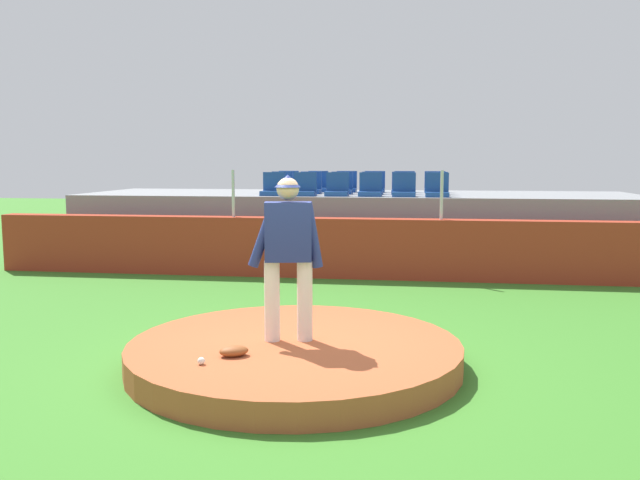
{
  "coord_description": "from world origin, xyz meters",
  "views": [
    {
      "loc": [
        1.29,
        -6.96,
        2.27
      ],
      "look_at": [
        0.0,
        1.97,
        1.18
      ],
      "focal_mm": 36.77,
      "sensor_mm": 36.0,
      "label": 1
    }
  ],
  "objects_px": {
    "pitcher": "(288,245)",
    "stadium_chair_14": "(346,186)",
    "stadium_chair_12": "(288,185)",
    "stadium_chair_8": "(342,187)",
    "stadium_chair_5": "(437,189)",
    "stadium_chair_13": "(318,185)",
    "stadium_chair_10": "(403,187)",
    "stadium_chair_9": "(372,187)",
    "stadium_chair_4": "(404,189)",
    "stadium_chair_0": "(273,188)",
    "fielding_glove": "(234,351)",
    "stadium_chair_7": "(311,187)",
    "stadium_chair_11": "(437,188)",
    "stadium_chair_3": "(370,189)",
    "stadium_chair_2": "(337,189)",
    "stadium_chair_6": "(282,187)",
    "stadium_chair_15": "(375,186)",
    "baseball": "(201,361)",
    "stadium_chair_16": "(404,186)",
    "stadium_chair_17": "(435,186)",
    "stadium_chair_1": "(305,188)"
  },
  "relations": [
    {
      "from": "stadium_chair_3",
      "to": "stadium_chair_13",
      "type": "distance_m",
      "value": 2.24
    },
    {
      "from": "stadium_chair_3",
      "to": "stadium_chair_9",
      "type": "height_order",
      "value": "same"
    },
    {
      "from": "fielding_glove",
      "to": "stadium_chair_3",
      "type": "bearing_deg",
      "value": 57.38
    },
    {
      "from": "stadium_chair_14",
      "to": "stadium_chair_17",
      "type": "xyz_separation_m",
      "value": [
        2.09,
        0.01,
        0.0
      ]
    },
    {
      "from": "stadium_chair_8",
      "to": "stadium_chair_2",
      "type": "bearing_deg",
      "value": 89.87
    },
    {
      "from": "stadium_chair_8",
      "to": "stadium_chair_9",
      "type": "xyz_separation_m",
      "value": [
        0.69,
        0.01,
        0.0
      ]
    },
    {
      "from": "stadium_chair_17",
      "to": "stadium_chair_5",
      "type": "bearing_deg",
      "value": 89.72
    },
    {
      "from": "pitcher",
      "to": "stadium_chair_16",
      "type": "height_order",
      "value": "pitcher"
    },
    {
      "from": "pitcher",
      "to": "stadium_chair_9",
      "type": "relative_size",
      "value": 3.69
    },
    {
      "from": "stadium_chair_4",
      "to": "stadium_chair_0",
      "type": "bearing_deg",
      "value": -0.6
    },
    {
      "from": "stadium_chair_6",
      "to": "stadium_chair_14",
      "type": "distance_m",
      "value": 1.67
    },
    {
      "from": "stadium_chair_0",
      "to": "stadium_chair_7",
      "type": "relative_size",
      "value": 1.0
    },
    {
      "from": "stadium_chair_4",
      "to": "stadium_chair_11",
      "type": "distance_m",
      "value": 1.13
    },
    {
      "from": "stadium_chair_0",
      "to": "stadium_chair_5",
      "type": "relative_size",
      "value": 1.0
    },
    {
      "from": "stadium_chair_14",
      "to": "baseball",
      "type": "bearing_deg",
      "value": 87.4
    },
    {
      "from": "stadium_chair_9",
      "to": "stadium_chair_13",
      "type": "relative_size",
      "value": 1.0
    },
    {
      "from": "stadium_chair_16",
      "to": "stadium_chair_0",
      "type": "bearing_deg",
      "value": 33.11
    },
    {
      "from": "baseball",
      "to": "stadium_chair_15",
      "type": "xyz_separation_m",
      "value": [
        1.11,
        9.63,
        1.37
      ]
    },
    {
      "from": "stadium_chair_5",
      "to": "stadium_chair_8",
      "type": "xyz_separation_m",
      "value": [
        -2.09,
        0.9,
        0.0
      ]
    },
    {
      "from": "stadium_chair_12",
      "to": "stadium_chair_8",
      "type": "bearing_deg",
      "value": 146.38
    },
    {
      "from": "stadium_chair_15",
      "to": "stadium_chair_17",
      "type": "height_order",
      "value": "same"
    },
    {
      "from": "stadium_chair_15",
      "to": "baseball",
      "type": "bearing_deg",
      "value": 83.44
    },
    {
      "from": "stadium_chair_14",
      "to": "stadium_chair_10",
      "type": "bearing_deg",
      "value": 147.53
    },
    {
      "from": "stadium_chair_9",
      "to": "stadium_chair_17",
      "type": "bearing_deg",
      "value": -147.33
    },
    {
      "from": "pitcher",
      "to": "stadium_chair_13",
      "type": "xyz_separation_m",
      "value": [
        -0.94,
        8.62,
        0.33
      ]
    },
    {
      "from": "stadium_chair_14",
      "to": "stadium_chair_8",
      "type": "bearing_deg",
      "value": 89.12
    },
    {
      "from": "stadium_chair_8",
      "to": "stadium_chair_3",
      "type": "bearing_deg",
      "value": 129.28
    },
    {
      "from": "stadium_chair_0",
      "to": "stadium_chair_13",
      "type": "distance_m",
      "value": 1.9
    },
    {
      "from": "stadium_chair_0",
      "to": "stadium_chair_12",
      "type": "xyz_separation_m",
      "value": [
        -0.02,
        1.8,
        0.0
      ]
    },
    {
      "from": "stadium_chair_2",
      "to": "stadium_chair_6",
      "type": "height_order",
      "value": "same"
    },
    {
      "from": "stadium_chair_15",
      "to": "stadium_chair_16",
      "type": "xyz_separation_m",
      "value": [
        0.7,
        0.02,
        0.0
      ]
    },
    {
      "from": "stadium_chair_8",
      "to": "stadium_chair_14",
      "type": "xyz_separation_m",
      "value": [
        0.01,
        0.91,
        0.0
      ]
    },
    {
      "from": "stadium_chair_2",
      "to": "stadium_chair_17",
      "type": "height_order",
      "value": "same"
    },
    {
      "from": "stadium_chair_2",
      "to": "stadium_chair_6",
      "type": "relative_size",
      "value": 1.0
    },
    {
      "from": "stadium_chair_14",
      "to": "fielding_glove",
      "type": "bearing_deg",
      "value": 88.8
    },
    {
      "from": "pitcher",
      "to": "stadium_chair_2",
      "type": "distance_m",
      "value": 6.88
    },
    {
      "from": "stadium_chair_3",
      "to": "stadium_chair_16",
      "type": "distance_m",
      "value": 1.94
    },
    {
      "from": "stadium_chair_1",
      "to": "stadium_chair_11",
      "type": "relative_size",
      "value": 1.0
    },
    {
      "from": "stadium_chair_0",
      "to": "stadium_chair_1",
      "type": "height_order",
      "value": "same"
    },
    {
      "from": "stadium_chair_13",
      "to": "stadium_chair_14",
      "type": "height_order",
      "value": "same"
    },
    {
      "from": "pitcher",
      "to": "stadium_chair_14",
      "type": "bearing_deg",
      "value": 81.0
    },
    {
      "from": "stadium_chair_10",
      "to": "stadium_chair_17",
      "type": "relative_size",
      "value": 1.0
    },
    {
      "from": "stadium_chair_12",
      "to": "stadium_chair_5",
      "type": "bearing_deg",
      "value": 152.32
    },
    {
      "from": "stadium_chair_11",
      "to": "stadium_chair_13",
      "type": "height_order",
      "value": "same"
    },
    {
      "from": "stadium_chair_7",
      "to": "stadium_chair_9",
      "type": "bearing_deg",
      "value": 179.33
    },
    {
      "from": "fielding_glove",
      "to": "stadium_chair_14",
      "type": "xyz_separation_m",
      "value": [
        0.19,
        9.3,
        1.35
      ]
    },
    {
      "from": "stadium_chair_15",
      "to": "stadium_chair_12",
      "type": "bearing_deg",
      "value": -0.35
    },
    {
      "from": "stadium_chair_2",
      "to": "stadium_chair_6",
      "type": "xyz_separation_m",
      "value": [
        -1.38,
        0.85,
        0.0
      ]
    },
    {
      "from": "stadium_chair_5",
      "to": "stadium_chair_11",
      "type": "distance_m",
      "value": 0.89
    },
    {
      "from": "stadium_chair_8",
      "to": "stadium_chair_0",
      "type": "bearing_deg",
      "value": 31.9
    }
  ]
}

